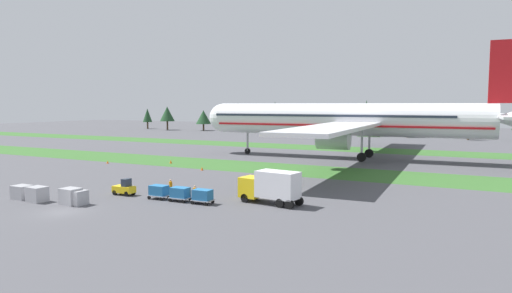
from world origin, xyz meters
name	(u,v)px	position (x,y,z in m)	size (l,w,h in m)	color
ground_plane	(63,212)	(0.00, 0.00, 0.00)	(400.00, 400.00, 0.00)	#47474C
grass_strip_near	(243,166)	(0.00, 37.52, 0.00)	(320.00, 12.80, 0.01)	#336028
grass_strip_far	(316,148)	(0.00, 75.12, 0.00)	(320.00, 12.80, 0.01)	#336028
airliner	(355,119)	(14.31, 56.42, 7.68)	(63.75, 78.26, 21.44)	silver
baggage_tug	(124,188)	(-0.47, 9.19, 0.81)	(2.62, 1.34, 1.97)	yellow
cargo_dolly_lead	(159,191)	(4.55, 9.26, 0.92)	(2.22, 1.53, 1.55)	#A3A3A8
cargo_dolly_second	(180,193)	(7.45, 9.30, 0.92)	(2.22, 1.53, 1.55)	#A3A3A8
cargo_dolly_third	(203,195)	(10.35, 9.34, 0.92)	(2.22, 1.53, 1.55)	#A3A3A8
catering_truck	(271,186)	(16.82, 12.65, 1.95)	(7.21, 3.26, 3.58)	yellow
ground_crew_marshaller	(195,193)	(8.82, 10.16, 0.95)	(0.56, 0.36, 1.74)	black
ground_crew_loader	(171,186)	(3.88, 12.29, 0.95)	(0.55, 0.36, 1.74)	black
uld_container_0	(22,192)	(-9.18, 2.29, 0.77)	(2.00, 1.60, 1.54)	#A3A3A8
uld_container_1	(37,194)	(-6.38, 2.09, 0.83)	(2.00, 1.60, 1.66)	#A3A3A8
uld_container_2	(71,196)	(-2.01, 2.77, 0.87)	(2.00, 1.60, 1.75)	#A3A3A8
uld_container_3	(77,197)	(-1.36, 2.98, 0.77)	(2.00, 1.60, 1.54)	#A3A3A8
taxiway_marker_0	(202,169)	(-3.52, 30.11, 0.30)	(0.44, 0.44, 0.59)	orange
taxiway_marker_1	(293,175)	(11.83, 31.12, 0.25)	(0.44, 0.44, 0.50)	orange
taxiway_marker_2	(171,162)	(-13.38, 34.87, 0.32)	(0.44, 0.44, 0.64)	orange
taxiway_marker_3	(108,162)	(-23.47, 29.65, 0.27)	(0.44, 0.44, 0.54)	orange
distant_tree_line	(378,115)	(4.78, 121.92, 6.93)	(194.24, 10.04, 12.67)	#4C3823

